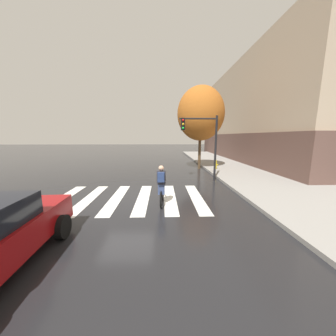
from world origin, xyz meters
name	(u,v)px	position (x,y,z in m)	size (l,w,h in m)	color
ground_plane	(127,198)	(0.00, 0.00, 0.00)	(120.00, 120.00, 0.00)	black
sidewalk	(307,195)	(8.75, 0.00, 0.07)	(6.50, 50.00, 0.15)	gray
crosswalk_stripes	(130,198)	(0.16, 0.00, 0.01)	(6.87, 4.19, 0.01)	silver
cyclist	(161,185)	(1.66, -0.76, 0.84)	(0.37, 1.71, 1.69)	black
traffic_light_near	(203,137)	(4.36, 3.51, 2.86)	(2.47, 0.28, 4.20)	black
fire_hydrant	(216,164)	(6.26, 6.94, 0.53)	(0.33, 0.22, 0.78)	gold
street_tree_near	(201,114)	(5.03, 7.83, 4.82)	(4.01, 4.01, 7.13)	#4C3823
corner_building	(297,114)	(18.41, 14.38, 5.58)	(16.80, 25.82, 11.25)	brown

